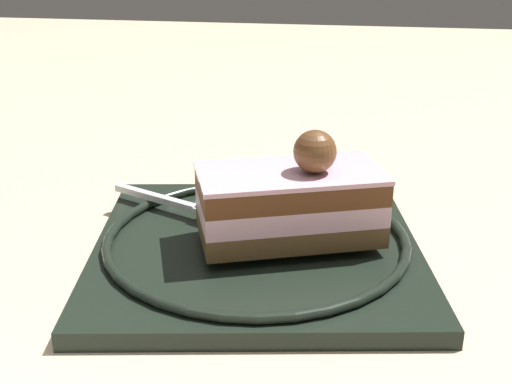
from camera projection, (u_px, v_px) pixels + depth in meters
ground_plane at (247, 256)px, 0.44m from camera, size 2.40×2.40×0.00m
dessert_plate at (256, 246)px, 0.43m from camera, size 0.25×0.25×0.02m
cake_slice at (291, 201)px, 0.42m from camera, size 0.10×0.13×0.07m
fork at (182, 205)px, 0.47m from camera, size 0.06×0.12×0.00m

